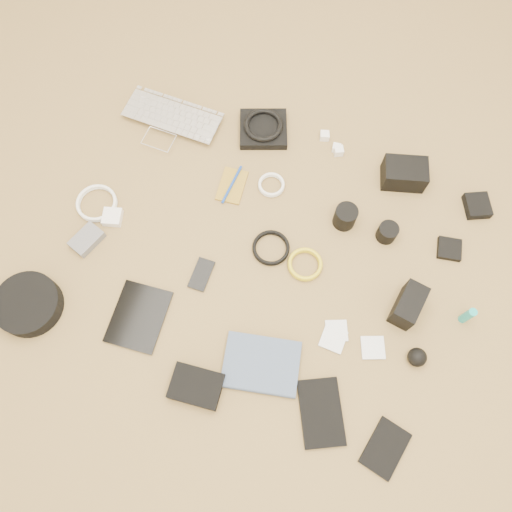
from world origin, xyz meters
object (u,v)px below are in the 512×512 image
(phone, at_px, (201,274))
(headphone_case, at_px, (29,304))
(dslr_camera, at_px, (404,174))
(tablet, at_px, (139,317))
(paperback, at_px, (257,393))
(laptop, at_px, (167,127))

(phone, bearing_deg, headphone_case, -149.58)
(dslr_camera, relative_size, phone, 1.34)
(tablet, relative_size, phone, 1.92)
(paperback, bearing_deg, dslr_camera, -26.04)
(laptop, bearing_deg, tablet, -72.17)
(dslr_camera, relative_size, tablet, 0.70)
(laptop, xyz_separation_m, paperback, (0.62, -0.80, -0.00))
(headphone_case, bearing_deg, phone, 29.85)
(laptop, relative_size, phone, 3.28)
(tablet, distance_m, headphone_case, 0.35)
(dslr_camera, xyz_separation_m, tablet, (-0.69, -0.76, -0.04))
(headphone_case, bearing_deg, dslr_camera, 39.19)
(phone, distance_m, paperback, 0.42)
(dslr_camera, height_order, headphone_case, dslr_camera)
(paperback, bearing_deg, laptop, 28.06)
(laptop, distance_m, tablet, 0.72)
(tablet, height_order, headphone_case, headphone_case)
(tablet, xyz_separation_m, headphone_case, (-0.34, -0.08, 0.02))
(laptop, xyz_separation_m, tablet, (0.18, -0.69, -0.01))
(headphone_case, bearing_deg, tablet, 12.93)
(laptop, bearing_deg, dslr_camera, 7.26)
(phone, height_order, paperback, paperback)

